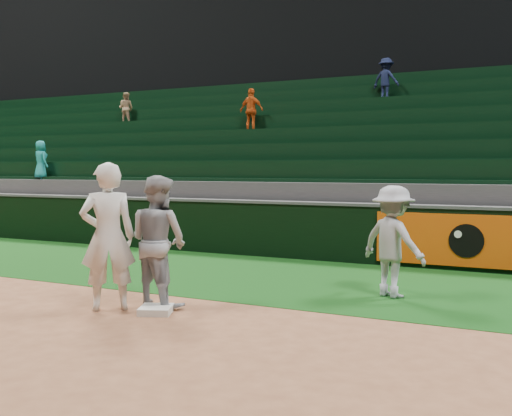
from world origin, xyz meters
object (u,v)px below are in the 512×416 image
(first_baseman, at_px, (108,237))
(base_coach, at_px, (393,241))
(baserunner, at_px, (158,241))
(first_base, at_px, (156,310))

(first_baseman, distance_m, base_coach, 4.21)
(baserunner, bearing_deg, first_baseman, 56.23)
(base_coach, bearing_deg, first_base, 67.20)
(first_baseman, distance_m, baserunner, 0.70)
(first_base, height_order, base_coach, base_coach)
(first_base, bearing_deg, baserunner, 119.36)
(baserunner, bearing_deg, first_base, 131.70)
(first_base, relative_size, first_baseman, 0.21)
(first_base, bearing_deg, base_coach, 40.79)
(first_baseman, relative_size, baserunner, 1.10)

